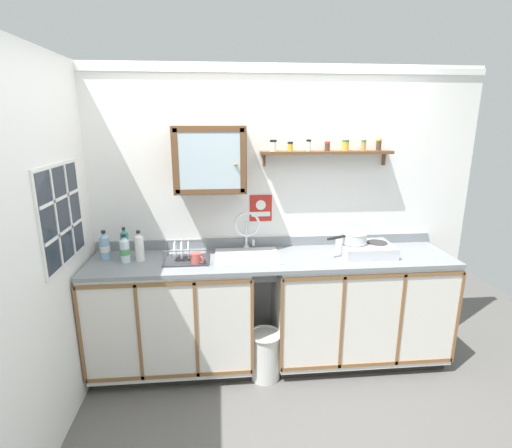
# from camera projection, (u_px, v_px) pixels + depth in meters

# --- Properties ---
(floor) EXTENTS (5.88, 5.88, 0.00)m
(floor) POSITION_uv_depth(u_px,v_px,m) (276.00, 384.00, 3.03)
(floor) COLOR #565451
(floor) RESTS_ON ground
(back_wall) EXTENTS (3.48, 0.07, 2.41)m
(back_wall) POSITION_uv_depth(u_px,v_px,m) (268.00, 215.00, 3.28)
(back_wall) COLOR white
(back_wall) RESTS_ON ground
(side_wall_left) EXTENTS (0.05, 3.37, 2.41)m
(side_wall_left) POSITION_uv_depth(u_px,v_px,m) (40.00, 258.00, 2.27)
(side_wall_left) COLOR white
(side_wall_left) RESTS_ON ground
(lower_cabinet_run) EXTENTS (1.26, 0.58, 0.92)m
(lower_cabinet_run) POSITION_uv_depth(u_px,v_px,m) (173.00, 317.00, 3.10)
(lower_cabinet_run) COLOR black
(lower_cabinet_run) RESTS_ON ground
(lower_cabinet_run_right) EXTENTS (1.41, 0.58, 0.92)m
(lower_cabinet_run_right) POSITION_uv_depth(u_px,v_px,m) (358.00, 309.00, 3.24)
(lower_cabinet_run_right) COLOR black
(lower_cabinet_run_right) RESTS_ON ground
(countertop) EXTENTS (2.84, 0.60, 0.03)m
(countertop) POSITION_uv_depth(u_px,v_px,m) (273.00, 259.00, 3.05)
(countertop) COLOR gray
(countertop) RESTS_ON lower_cabinet_run
(backsplash) EXTENTS (2.84, 0.02, 0.08)m
(backsplash) POSITION_uv_depth(u_px,v_px,m) (268.00, 242.00, 3.30)
(backsplash) COLOR gray
(backsplash) RESTS_ON countertop
(sink) EXTENTS (0.50, 0.45, 0.48)m
(sink) POSITION_uv_depth(u_px,v_px,m) (247.00, 258.00, 3.08)
(sink) COLOR silver
(sink) RESTS_ON countertop
(hot_plate_stove) EXTENTS (0.41, 0.32, 0.09)m
(hot_plate_stove) POSITION_uv_depth(u_px,v_px,m) (366.00, 249.00, 3.10)
(hot_plate_stove) COLOR silver
(hot_plate_stove) RESTS_ON countertop
(saucepan) EXTENTS (0.35, 0.22, 0.09)m
(saucepan) POSITION_uv_depth(u_px,v_px,m) (354.00, 237.00, 3.08)
(saucepan) COLOR silver
(saucepan) RESTS_ON hot_plate_stove
(bottle_detergent_teal_0) EXTENTS (0.06, 0.06, 0.25)m
(bottle_detergent_teal_0) POSITION_uv_depth(u_px,v_px,m) (125.00, 243.00, 3.02)
(bottle_detergent_teal_0) COLOR teal
(bottle_detergent_teal_0) RESTS_ON countertop
(bottle_water_clear_1) EXTENTS (0.07, 0.07, 0.22)m
(bottle_water_clear_1) POSITION_uv_depth(u_px,v_px,m) (125.00, 250.00, 2.92)
(bottle_water_clear_1) COLOR silver
(bottle_water_clear_1) RESTS_ON countertop
(bottle_water_blue_2) EXTENTS (0.08, 0.08, 0.23)m
(bottle_water_blue_2) POSITION_uv_depth(u_px,v_px,m) (105.00, 246.00, 2.99)
(bottle_water_blue_2) COLOR #8CB7E0
(bottle_water_blue_2) RESTS_ON countertop
(bottle_opaque_white_3) EXTENTS (0.07, 0.07, 0.24)m
(bottle_opaque_white_3) POSITION_uv_depth(u_px,v_px,m) (139.00, 247.00, 2.95)
(bottle_opaque_white_3) COLOR white
(bottle_opaque_white_3) RESTS_ON countertop
(dish_rack) EXTENTS (0.34, 0.26, 0.16)m
(dish_rack) POSITION_uv_depth(u_px,v_px,m) (185.00, 257.00, 2.96)
(dish_rack) COLOR #333338
(dish_rack) RESTS_ON countertop
(mug) EXTENTS (0.10, 0.10, 0.09)m
(mug) POSITION_uv_depth(u_px,v_px,m) (197.00, 259.00, 2.89)
(mug) COLOR #B24C47
(mug) RESTS_ON countertop
(wall_cabinet) EXTENTS (0.54, 0.31, 0.50)m
(wall_cabinet) POSITION_uv_depth(u_px,v_px,m) (210.00, 159.00, 2.95)
(wall_cabinet) COLOR brown
(spice_shelf) EXTENTS (1.06, 0.14, 0.22)m
(spice_shelf) POSITION_uv_depth(u_px,v_px,m) (326.00, 151.00, 3.09)
(spice_shelf) COLOR brown
(warning_sign) EXTENTS (0.18, 0.01, 0.22)m
(warning_sign) POSITION_uv_depth(u_px,v_px,m) (261.00, 208.00, 3.23)
(warning_sign) COLOR #B2261E
(window) EXTENTS (0.03, 0.67, 0.66)m
(window) POSITION_uv_depth(u_px,v_px,m) (61.00, 215.00, 2.52)
(window) COLOR #262D38
(trash_bin) EXTENTS (0.26, 0.26, 0.40)m
(trash_bin) POSITION_uv_depth(u_px,v_px,m) (265.00, 354.00, 3.05)
(trash_bin) COLOR silver
(trash_bin) RESTS_ON ground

